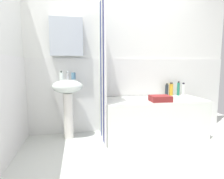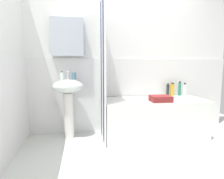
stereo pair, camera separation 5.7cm
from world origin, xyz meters
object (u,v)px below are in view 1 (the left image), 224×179
towel_folded (160,98)px  lotion_bottle (183,89)px  shampoo_bottle (178,89)px  body_wash_bottle (167,90)px  soap_dispenser (61,76)px  bathtub (153,117)px  toothbrush_cup (73,76)px  sink (68,96)px  conditioner_bottle (171,89)px

towel_folded → lotion_bottle: bearing=35.9°
shampoo_bottle → body_wash_bottle: bearing=179.6°
soap_dispenser → bathtub: bearing=-7.2°
bathtub → body_wash_bottle: bearing=36.1°
toothbrush_cup → shampoo_bottle: (1.75, 0.03, -0.24)m
lotion_bottle → towel_folded: 0.79m
toothbrush_cup → towel_folded: size_ratio=0.35×
shampoo_bottle → toothbrush_cup: bearing=-178.9°
sink → conditioner_bottle: size_ratio=3.98×
shampoo_bottle → body_wash_bottle: 0.21m
toothbrush_cup → body_wash_bottle: (1.54, 0.04, -0.25)m
toothbrush_cup → body_wash_bottle: size_ratio=0.49×
bathtub → sink: bearing=173.7°
sink → bathtub: size_ratio=0.58×
body_wash_bottle → toothbrush_cup: bearing=-178.7°
towel_folded → sink: bearing=165.5°
bathtub → toothbrush_cup: bearing=169.5°
sink → soap_dispenser: 0.31m
soap_dispenser → conditioner_bottle: (1.80, 0.10, -0.25)m
bathtub → conditioner_bottle: 0.65m
body_wash_bottle → bathtub: bearing=-143.9°
lotion_bottle → bathtub: bearing=-158.0°
bathtub → body_wash_bottle: 0.58m
lotion_bottle → conditioner_bottle: conditioner_bottle is taller
body_wash_bottle → towel_folded: body_wash_bottle is taller
towel_folded → soap_dispenser: bearing=165.2°
toothbrush_cup → shampoo_bottle: toothbrush_cup is taller
soap_dispenser → body_wash_bottle: 1.73m
lotion_bottle → conditioner_bottle: size_ratio=0.96×
sink → towel_folded: (1.30, -0.34, -0.02)m
toothbrush_cup → lotion_bottle: toothbrush_cup is taller
lotion_bottle → shampoo_bottle: shampoo_bottle is taller
bathtub → body_wash_bottle: body_wash_bottle is taller
sink → shampoo_bottle: sink is taller
shampoo_bottle → soap_dispenser: bearing=-177.6°
bathtub → lotion_bottle: lotion_bottle is taller
bathtub → towel_folded: bearing=-83.0°
toothbrush_cup → towel_folded: bearing=-18.9°
sink → toothbrush_cup: size_ratio=8.69×
lotion_bottle → conditioner_bottle: 0.22m
soap_dispenser → conditioner_bottle: soap_dispenser is taller
sink → conditioner_bottle: sink is taller
toothbrush_cup → bathtub: bearing=-10.5°
lotion_bottle → towel_folded: lotion_bottle is taller
sink → toothbrush_cup: toothbrush_cup is taller
soap_dispenser → toothbrush_cup: size_ratio=1.28×
lotion_bottle → towel_folded: bearing=-144.1°
lotion_bottle → sink: bearing=-176.2°
shampoo_bottle → towel_folded: size_ratio=0.84×
toothbrush_cup → body_wash_bottle: toothbrush_cup is taller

